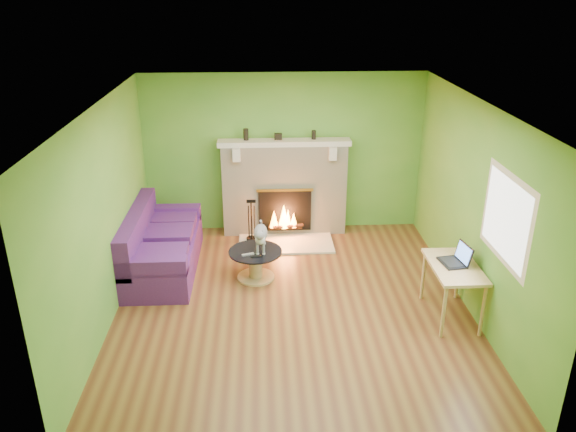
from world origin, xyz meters
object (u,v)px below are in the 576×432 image
sofa (160,247)px  coffee_table (256,262)px  cat (261,236)px  desk (454,272)px

sofa → coffee_table: (1.38, -0.34, -0.11)m
sofa → cat: sofa is taller
coffee_table → desk: bearing=-24.5°
sofa → desk: sofa is taller
desk → cat: (-2.35, 1.15, 0.00)m
sofa → coffee_table: bearing=-13.7°
sofa → desk: 4.08m
desk → cat: 2.61m
desk → cat: size_ratio=1.46×
sofa → cat: size_ratio=3.04×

